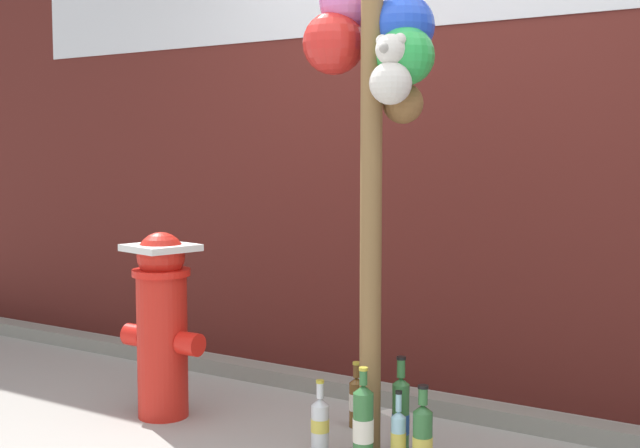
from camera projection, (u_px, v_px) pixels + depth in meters
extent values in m
cube|color=#561E19|center=(460.00, 33.00, 4.15)|extent=(10.00, 0.20, 3.60)
cube|color=gray|center=(418.00, 401.00, 3.94)|extent=(8.00, 0.12, 0.08)
cylinder|color=olive|center=(372.00, 85.00, 3.23)|extent=(0.09, 0.09, 2.94)
sphere|color=red|center=(334.00, 43.00, 3.37)|extent=(0.25, 0.25, 0.25)
sphere|color=#D66BB2|center=(349.00, 1.00, 3.39)|extent=(0.24, 0.24, 0.24)
sphere|color=blue|center=(403.00, 26.00, 3.25)|extent=(0.25, 0.25, 0.25)
sphere|color=green|center=(405.00, 56.00, 3.18)|extent=(0.23, 0.23, 0.23)
sphere|color=brown|center=(403.00, 103.00, 3.28)|extent=(0.16, 0.16, 0.16)
sphere|color=brown|center=(403.00, 71.00, 3.27)|extent=(0.12, 0.12, 0.12)
sphere|color=brown|center=(395.00, 63.00, 3.28)|extent=(0.05, 0.05, 0.05)
sphere|color=brown|center=(412.00, 62.00, 3.24)|extent=(0.05, 0.05, 0.05)
sphere|color=brown|center=(397.00, 70.00, 3.22)|extent=(0.04, 0.04, 0.04)
sphere|color=silver|center=(391.00, 83.00, 3.11)|extent=(0.16, 0.16, 0.16)
sphere|color=silver|center=(391.00, 49.00, 3.10)|extent=(0.12, 0.12, 0.12)
sphere|color=silver|center=(382.00, 41.00, 3.12)|extent=(0.05, 0.05, 0.05)
sphere|color=silver|center=(400.00, 39.00, 3.08)|extent=(0.05, 0.05, 0.05)
sphere|color=#9D9992|center=(384.00, 48.00, 3.06)|extent=(0.04, 0.04, 0.04)
cylinder|color=red|center=(162.00, 346.00, 3.82)|extent=(0.23, 0.23, 0.65)
cylinder|color=red|center=(161.00, 272.00, 3.79)|extent=(0.26, 0.26, 0.03)
sphere|color=red|center=(161.00, 256.00, 3.78)|extent=(0.22, 0.22, 0.22)
cylinder|color=red|center=(136.00, 335.00, 3.90)|extent=(0.10, 0.10, 0.10)
cylinder|color=red|center=(190.00, 344.00, 3.73)|extent=(0.10, 0.10, 0.10)
cube|color=white|center=(161.00, 248.00, 3.78)|extent=(0.33, 0.33, 0.03)
cylinder|color=#337038|center=(363.00, 430.00, 3.22)|extent=(0.08, 0.08, 0.29)
cone|color=#337038|center=(363.00, 389.00, 3.20)|extent=(0.08, 0.08, 0.03)
cylinder|color=#337038|center=(363.00, 378.00, 3.20)|extent=(0.03, 0.03, 0.06)
cylinder|color=silver|center=(363.00, 430.00, 3.22)|extent=(0.08, 0.08, 0.09)
cylinder|color=gold|center=(363.00, 369.00, 3.20)|extent=(0.04, 0.04, 0.01)
cylinder|color=#337038|center=(401.00, 419.00, 3.35)|extent=(0.07, 0.07, 0.29)
cone|color=#337038|center=(401.00, 381.00, 3.34)|extent=(0.07, 0.07, 0.03)
cylinder|color=#337038|center=(401.00, 368.00, 3.33)|extent=(0.03, 0.03, 0.07)
cylinder|color=#1E478C|center=(401.00, 424.00, 3.35)|extent=(0.07, 0.07, 0.08)
cylinder|color=black|center=(401.00, 358.00, 3.33)|extent=(0.04, 0.04, 0.01)
cylinder|color=brown|center=(356.00, 405.00, 3.69)|extent=(0.06, 0.06, 0.20)
cone|color=brown|center=(357.00, 380.00, 3.68)|extent=(0.06, 0.06, 0.03)
cylinder|color=brown|center=(357.00, 371.00, 3.68)|extent=(0.03, 0.03, 0.06)
cylinder|color=silver|center=(356.00, 402.00, 3.69)|extent=(0.07, 0.07, 0.07)
cylinder|color=gold|center=(357.00, 363.00, 3.67)|extent=(0.04, 0.04, 0.01)
cylinder|color=#93CCE0|center=(398.00, 442.00, 3.21)|extent=(0.06, 0.06, 0.20)
cone|color=#93CCE0|center=(399.00, 414.00, 3.20)|extent=(0.06, 0.06, 0.02)
cylinder|color=#93CCE0|center=(399.00, 403.00, 3.20)|extent=(0.02, 0.02, 0.07)
cylinder|color=#D8C64C|center=(398.00, 441.00, 3.21)|extent=(0.06, 0.06, 0.07)
cylinder|color=black|center=(399.00, 392.00, 3.20)|extent=(0.03, 0.03, 0.01)
cylinder|color=silver|center=(320.00, 429.00, 3.37)|extent=(0.07, 0.07, 0.20)
cone|color=silver|center=(320.00, 402.00, 3.36)|extent=(0.07, 0.07, 0.03)
cylinder|color=silver|center=(320.00, 391.00, 3.35)|extent=(0.03, 0.03, 0.06)
cylinder|color=#D8C64C|center=(320.00, 425.00, 3.37)|extent=(0.07, 0.07, 0.05)
cylinder|color=gold|center=(320.00, 382.00, 3.35)|extent=(0.03, 0.03, 0.01)
cylinder|color=#337038|center=(423.00, 442.00, 3.17)|extent=(0.08, 0.08, 0.23)
cone|color=#337038|center=(423.00, 408.00, 3.16)|extent=(0.08, 0.08, 0.03)
cylinder|color=#337038|center=(423.00, 396.00, 3.16)|extent=(0.04, 0.04, 0.06)
cylinder|color=#D8C64C|center=(422.00, 447.00, 3.17)|extent=(0.08, 0.08, 0.08)
cylinder|color=black|center=(423.00, 387.00, 3.15)|extent=(0.04, 0.04, 0.01)
cube|color=silver|center=(392.00, 413.00, 3.88)|extent=(0.13, 0.11, 0.01)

